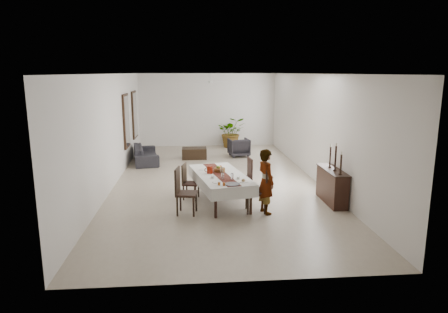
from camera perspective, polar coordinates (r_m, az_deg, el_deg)
floor at (r=12.18m, az=-1.10°, el=-3.49°), size 6.00×12.00×0.00m
ceiling at (r=11.74m, az=-1.17°, el=11.74°), size 6.00×12.00×0.02m
wall_back at (r=17.81m, az=-2.39°, el=6.64°), size 6.00×0.02×3.20m
wall_front at (r=5.99m, az=2.59°, el=-3.96°), size 6.00×0.02×3.20m
wall_left at (r=12.04m, az=-15.56°, el=3.67°), size 0.02×12.00×3.20m
wall_right at (r=12.41m, az=12.86°, el=4.05°), size 0.02×12.00×3.20m
dining_table_top at (r=10.07m, az=-0.53°, el=-2.71°), size 1.40×2.44×0.05m
table_leg_fl at (r=9.05m, az=-1.20°, el=-6.78°), size 0.08×0.08×0.67m
table_leg_fr at (r=9.30m, az=3.85°, el=-6.29°), size 0.08×0.08×0.67m
table_leg_bl at (r=11.08m, az=-4.18°, el=-3.28°), size 0.08×0.08×0.67m
table_leg_br at (r=11.29m, az=0.01°, el=-2.98°), size 0.08×0.08×0.67m
tablecloth_top at (r=10.06m, az=-0.53°, el=-2.55°), size 1.60×2.65×0.01m
tablecloth_drape_left at (r=9.96m, az=-3.64°, el=-3.55°), size 0.51×2.42×0.29m
tablecloth_drape_right at (r=10.26m, az=2.49°, el=-3.08°), size 0.51×2.42×0.29m
tablecloth_drape_near at (r=8.96m, az=1.64°, el=-5.30°), size 1.11×0.24×0.29m
tablecloth_drape_far at (r=11.25m, az=-2.25°, el=-1.73°), size 1.11×0.24×0.29m
table_runner at (r=10.06m, az=-0.53°, el=-2.51°), size 0.81×2.41×0.00m
red_pitcher at (r=10.11m, az=-2.06°, el=-1.89°), size 0.17×0.17×0.19m
pitcher_handle at (r=10.09m, az=-2.51°, el=-1.92°), size 0.12×0.04×0.11m
wine_glass_near at (r=9.49m, az=1.17°, el=-2.89°), size 0.07×0.07×0.16m
wine_glass_mid at (r=9.52m, az=-0.22°, el=-2.84°), size 0.07×0.07×0.16m
wine_glass_far at (r=10.10m, az=-0.34°, el=-1.99°), size 0.07×0.07×0.16m
teacup_right at (r=9.60m, az=2.06°, el=-3.05°), size 0.09×0.09×0.06m
saucer_right at (r=9.61m, az=2.06°, el=-3.18°), size 0.14×0.14×0.01m
teacup_left at (r=9.66m, az=-1.63°, el=-2.95°), size 0.09×0.09×0.06m
saucer_left at (r=9.67m, az=-1.62°, el=-3.08°), size 0.14×0.14×0.01m
plate_near_right at (r=9.35m, az=2.79°, el=-3.60°), size 0.23×0.23×0.01m
bread_near_right at (r=9.35m, az=2.79°, el=-3.45°), size 0.09×0.09×0.09m
plate_near_left at (r=9.31m, az=-1.02°, el=-3.66°), size 0.23×0.23×0.01m
plate_far_left at (r=10.48m, az=-2.93°, el=-1.91°), size 0.23×0.23×0.01m
serving_tray at (r=9.13m, az=1.21°, el=-3.97°), size 0.34×0.34×0.02m
jam_jar_a at (r=9.03m, az=-0.02°, el=-3.96°), size 0.06×0.06×0.07m
jam_jar_b at (r=9.06m, az=-0.70°, el=-3.92°), size 0.06×0.06×0.07m
fruit_basket at (r=10.28m, az=-0.64°, el=-1.92°), size 0.29×0.29×0.10m
fruit_red at (r=10.29m, az=-0.52°, el=-1.50°), size 0.09×0.09×0.09m
fruit_green at (r=10.28m, az=-0.89°, el=-1.51°), size 0.08×0.08×0.08m
fruit_yellow at (r=10.22m, az=-0.57°, el=-1.59°), size 0.08×0.08×0.08m
chair_right_near_seat at (r=9.44m, az=4.54°, el=-4.94°), size 0.51×0.51×0.05m
chair_right_near_leg_fl at (r=9.36m, az=5.87°, el=-6.84°), size 0.05×0.05×0.48m
chair_right_near_leg_fr at (r=9.73m, az=5.55°, el=-6.09°), size 0.05×0.05×0.48m
chair_right_near_leg_bl at (r=9.31m, az=3.44°, el=-6.89°), size 0.05×0.05×0.48m
chair_right_near_leg_br at (r=9.68m, az=3.21°, el=-6.14°), size 0.05×0.05×0.48m
chair_right_near_back at (r=9.38m, az=5.91°, el=-2.99°), size 0.07×0.48×0.61m
chair_right_far_seat at (r=10.80m, az=2.74°, el=-3.13°), size 0.47×0.47×0.05m
chair_right_far_leg_fl at (r=10.75m, az=3.85°, el=-4.49°), size 0.05×0.05×0.41m
chair_right_far_leg_fr at (r=11.06m, az=3.35°, el=-4.01°), size 0.05×0.05×0.41m
chair_right_far_leg_bl at (r=10.66m, az=2.08°, el=-4.61°), size 0.05×0.05×0.41m
chair_right_far_leg_br at (r=10.97m, az=1.63°, el=-4.12°), size 0.05×0.05×0.41m
chair_right_far_back at (r=10.78m, az=3.73°, el=-1.61°), size 0.09×0.42×0.53m
chair_left_near_seat at (r=9.32m, az=-5.36°, el=-5.32°), size 0.54×0.54×0.05m
chair_left_near_leg_fl at (r=9.61m, az=-6.24°, el=-6.40°), size 0.05×0.05×0.46m
chair_left_near_leg_fr at (r=9.26m, az=-6.70°, el=-7.13°), size 0.05×0.05×0.46m
chair_left_near_leg_bl at (r=9.54m, az=-3.99°, el=-6.49°), size 0.05×0.05×0.46m
chair_left_near_leg_br at (r=9.19m, az=-4.37°, el=-7.23°), size 0.05×0.05×0.46m
chair_left_near_back at (r=9.27m, az=-6.67°, el=-3.41°), size 0.12×0.46×0.59m
chair_left_far_seat at (r=10.41m, az=-4.74°, el=-3.88°), size 0.48×0.48×0.04m
chair_left_far_leg_fl at (r=10.66m, az=-5.34°, el=-4.72°), size 0.05×0.05×0.39m
chair_left_far_leg_fr at (r=10.37m, az=-5.80°, el=-5.22°), size 0.05×0.05×0.39m
chair_left_far_leg_bl at (r=10.58m, az=-3.66°, el=-4.82°), size 0.05×0.05×0.39m
chair_left_far_leg_br at (r=10.29m, az=-4.08°, el=-5.32°), size 0.05×0.05×0.39m
chair_left_far_back at (r=10.39m, az=-5.72°, el=-2.41°), size 0.13×0.39×0.50m
woman at (r=9.30m, az=6.00°, el=-3.57°), size 0.52×0.64×1.53m
sideboard_body at (r=10.46m, az=15.15°, el=-4.16°), size 0.37×1.38×0.83m
sideboard_top at (r=10.36m, az=15.28°, el=-1.88°), size 0.40×1.44×0.03m
candlestick_near_base at (r=9.89m, az=16.28°, el=-2.42°), size 0.09×0.09×0.03m
candlestick_near_shaft at (r=9.83m, az=16.36°, el=-1.04°), size 0.05×0.05×0.46m
candlestick_near_candle at (r=9.78m, az=16.46°, el=0.48°), size 0.03×0.03×0.07m
candlestick_mid_base at (r=10.22m, az=15.55°, el=-1.91°), size 0.09×0.09×0.03m
candlestick_mid_shaft at (r=10.16m, az=15.65°, el=-0.20°), size 0.05×0.05×0.60m
candlestick_mid_candle at (r=10.09m, az=15.76°, el=1.66°), size 0.03×0.03×0.07m
candlestick_far_base at (r=10.56m, az=14.87°, el=-1.44°), size 0.09×0.09×0.03m
candlestick_far_shaft at (r=10.50m, az=14.95°, el=-0.02°), size 0.05×0.05×0.51m
candlestick_far_candle at (r=10.45m, az=15.03°, el=1.53°), size 0.03×0.03×0.07m
sofa at (r=14.91m, az=-11.10°, el=0.36°), size 1.14×2.20×0.61m
armchair at (r=15.67m, az=2.12°, el=1.32°), size 0.86×0.88×0.71m
coffee_table at (r=15.30m, az=-4.27°, el=0.47°), size 0.93×0.62×0.41m
potted_plant at (r=17.52m, az=1.10°, el=3.49°), size 1.24×1.08×1.33m
mirror_frame_near at (r=14.18m, az=-13.79°, el=4.96°), size 0.06×1.05×1.85m
mirror_glass_near at (r=14.18m, az=-13.65°, el=4.96°), size 0.01×0.90×1.70m
mirror_frame_far at (r=16.25m, az=-12.67°, el=5.86°), size 0.06×1.05×1.85m
mirror_glass_far at (r=16.24m, az=-12.55°, el=5.86°), size 0.01×0.90×1.70m
fan_rod at (r=14.73m, az=-1.93°, el=11.39°), size 0.04×0.04×0.20m
fan_hub at (r=14.74m, az=-1.92°, el=10.61°), size 0.16×0.16×0.08m
fan_blade_n at (r=15.09m, az=-1.99°, el=10.64°), size 0.10×0.55×0.01m
fan_blade_s at (r=14.39m, az=-1.85°, el=10.58°), size 0.10×0.55×0.01m
fan_blade_e at (r=14.76m, az=-0.54°, el=10.62°), size 0.55×0.10×0.01m
fan_blade_w at (r=14.72m, az=-3.31°, el=10.60°), size 0.55×0.10×0.01m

